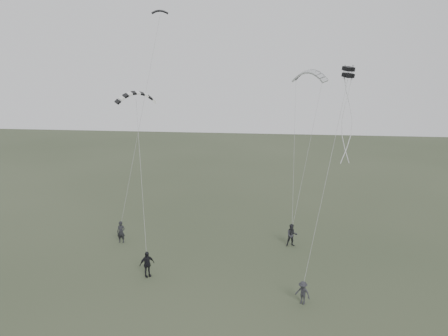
# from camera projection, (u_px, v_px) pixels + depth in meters

# --- Properties ---
(ground) EXTENTS (140.00, 140.00, 0.00)m
(ground) POSITION_uv_depth(u_px,v_px,m) (200.00, 276.00, 32.55)
(ground) COLOR #333D29
(ground) RESTS_ON ground
(flyer_left) EXTENTS (0.71, 0.47, 1.95)m
(flyer_left) POSITION_uv_depth(u_px,v_px,m) (121.00, 232.00, 38.41)
(flyer_left) COLOR black
(flyer_left) RESTS_ON ground
(flyer_right) EXTENTS (1.07, 0.89, 1.98)m
(flyer_right) POSITION_uv_depth(u_px,v_px,m) (292.00, 235.00, 37.66)
(flyer_right) COLOR #242429
(flyer_right) RESTS_ON ground
(flyer_center) EXTENTS (1.19, 1.10, 1.96)m
(flyer_center) POSITION_uv_depth(u_px,v_px,m) (147.00, 264.00, 32.21)
(flyer_center) COLOR black
(flyer_center) RESTS_ON ground
(flyer_far) EXTENTS (1.18, 1.01, 1.59)m
(flyer_far) POSITION_uv_depth(u_px,v_px,m) (303.00, 293.00, 28.52)
(flyer_far) COLOR #26262B
(flyer_far) RESTS_ON ground
(kite_dark_small) EXTENTS (1.66, 1.03, 0.63)m
(kite_dark_small) POSITION_uv_depth(u_px,v_px,m) (160.00, 11.00, 40.79)
(kite_dark_small) COLOR black
(kite_dark_small) RESTS_ON flyer_left
(kite_pale_large) EXTENTS (3.58, 2.80, 1.63)m
(kite_pale_large) POSITION_uv_depth(u_px,v_px,m) (309.00, 72.00, 41.05)
(kite_pale_large) COLOR #9EA1A3
(kite_pale_large) RESTS_ON flyer_right
(kite_striped) EXTENTS (3.28, 2.53, 1.37)m
(kite_striped) POSITION_uv_depth(u_px,v_px,m) (136.00, 93.00, 34.56)
(kite_striped) COLOR black
(kite_striped) RESTS_ON flyer_center
(kite_box) EXTENTS (0.96, 0.99, 0.82)m
(kite_box) POSITION_uv_depth(u_px,v_px,m) (348.00, 72.00, 30.54)
(kite_box) COLOR black
(kite_box) RESTS_ON flyer_far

